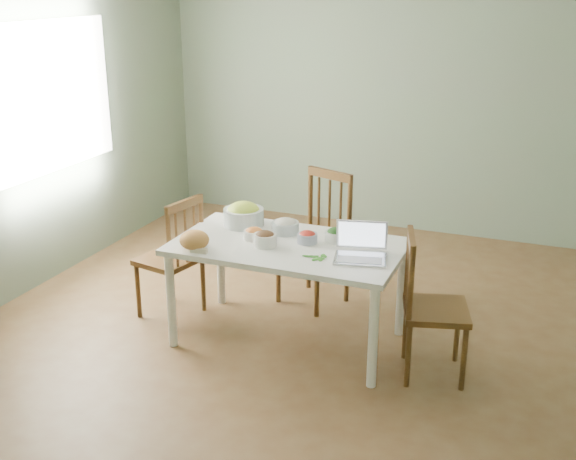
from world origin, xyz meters
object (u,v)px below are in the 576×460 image
at_px(bread_boule, 194,240).
at_px(bowl_squash, 244,214).
at_px(chair_left, 169,256).
at_px(dining_table, 288,293).
at_px(chair_far, 313,240).
at_px(laptop, 361,243).
at_px(chair_right, 436,307).

bearing_deg(bread_boule, bowl_squash, 79.81).
bearing_deg(chair_left, bowl_squash, 120.38).
distance_m(dining_table, chair_far, 0.67).
distance_m(dining_table, chair_left, 0.98).
distance_m(chair_far, chair_left, 1.09).
relative_size(chair_left, laptop, 2.82).
height_order(chair_right, bread_boule, chair_right).
bearing_deg(chair_right, chair_left, 70.89).
relative_size(chair_right, laptop, 2.85).
bearing_deg(chair_left, chair_far, 134.85).
bearing_deg(chair_right, chair_far, 40.70).
distance_m(chair_far, bowl_squash, 0.64).
relative_size(chair_left, bowl_squash, 3.20).
xyz_separation_m(chair_far, laptop, (0.59, -0.75, 0.32)).
bearing_deg(bowl_squash, chair_left, -161.37).
bearing_deg(laptop, chair_left, 160.88).
height_order(bowl_squash, laptop, laptop).
xyz_separation_m(dining_table, chair_right, (1.03, -0.08, 0.11)).
height_order(dining_table, chair_right, chair_right).
distance_m(dining_table, bowl_squash, 0.67).
xyz_separation_m(dining_table, bowl_squash, (-0.44, 0.24, 0.44)).
relative_size(chair_right, bread_boule, 4.79).
bearing_deg(chair_far, bread_boule, -96.46).
xyz_separation_m(chair_right, bread_boule, (-1.57, -0.24, 0.31)).
bearing_deg(dining_table, chair_right, -4.18).
distance_m(chair_left, chair_right, 2.00).
height_order(dining_table, bowl_squash, bowl_squash).
relative_size(dining_table, laptop, 4.65).
bearing_deg(chair_right, laptop, 77.32).
bearing_deg(chair_far, bowl_squash, -112.55).
distance_m(bowl_squash, laptop, 1.03).
height_order(dining_table, bread_boule, bread_boule).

